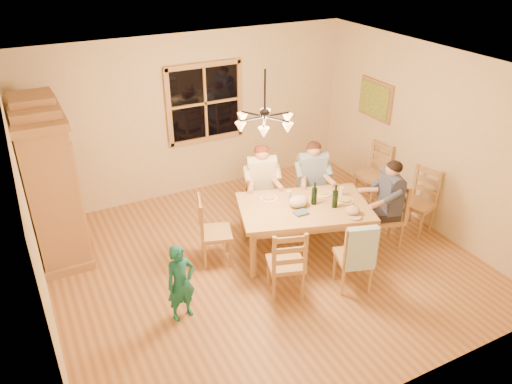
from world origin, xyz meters
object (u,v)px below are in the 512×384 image
adult_slate_man (390,193)px  chandelier (265,121)px  chair_end_left (216,242)px  chair_far_left (261,208)px  chair_far_right (311,203)px  child (181,283)px  chair_end_right (385,226)px  chair_spare_front (416,213)px  dining_table (304,212)px  wine_bottle_a (314,193)px  chair_spare_back (371,184)px  armoire (50,184)px  adult_woman (262,176)px  adult_plaid_man (313,172)px  chair_near_right (353,266)px  wine_bottle_b (335,196)px  chair_near_left (285,273)px

adult_slate_man → chandelier: bearing=94.7°
chair_end_left → chair_far_left: bearing=136.7°
chair_far_right → child: bearing=42.1°
chair_end_right → chair_spare_front: same height
dining_table → child: (-1.97, -0.48, -0.16)m
chair_far_left → adult_slate_man: size_ratio=1.13×
chair_end_left → wine_bottle_a: bearing=91.4°
chair_far_left → child: (-1.79, -1.41, 0.19)m
chandelier → chair_spare_back: size_ratio=0.78×
chair_end_right → chair_spare_back: same height
chandelier → chair_end_right: chandelier is taller
adult_slate_man → chair_spare_front: adult_slate_man is taller
child → chair_spare_front: (3.81, 0.20, -0.19)m
armoire → chair_spare_front: size_ratio=2.32×
chair_end_right → chair_spare_front: bearing=-65.3°
armoire → chair_spare_back: size_ratio=2.32×
adult_woman → adult_slate_man: 1.86m
adult_plaid_man → chair_far_left: bearing=-0.0°
child → chair_near_right: bearing=-20.1°
chandelier → armoire: bearing=146.5°
chair_far_right → chair_near_right: size_ratio=1.00×
chair_end_right → child: (-3.14, -0.12, 0.19)m
chair_end_left → armoire: bearing=-106.9°
adult_woman → chandelier: bearing=81.3°
chair_far_right → chair_end_right: 1.21m
dining_table → adult_woman: (-0.17, 0.93, 0.18)m
chandelier → chair_far_left: (0.44, 0.89, -1.77)m
armoire → chair_end_left: bearing=-34.3°
dining_table → adult_plaid_man: bearing=50.3°
adult_plaid_man → wine_bottle_a: adult_plaid_man is taller
armoire → chair_end_left: 2.37m
chandelier → armoire: 3.08m
chair_spare_back → armoire: bearing=70.6°
adult_plaid_man → chair_spare_back: bearing=-157.9°
chair_end_left → adult_slate_man: (2.34, -0.73, 0.54)m
dining_table → adult_slate_man: size_ratio=2.30×
chandelier → wine_bottle_b: bearing=-14.2°
armoire → chair_near_left: size_ratio=2.32×
chair_near_right → wine_bottle_b: wine_bottle_b is taller
chair_far_right → chair_far_left: bearing=-0.0°
adult_woman → chair_spare_back: adult_woman is taller
chair_end_left → adult_plaid_man: (1.75, 0.33, 0.54)m
chair_end_left → adult_woman: size_ratio=1.13×
chair_far_left → adult_plaid_man: size_ratio=1.13×
armoire → dining_table: bearing=-28.3°
chair_far_right → adult_slate_man: (0.59, -1.06, 0.54)m
adult_plaid_man → child: adult_plaid_man is taller
dining_table → chair_near_left: size_ratio=2.03×
chair_far_left → chair_end_right: (1.34, -1.29, 0.00)m
armoire → wine_bottle_b: bearing=-28.6°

